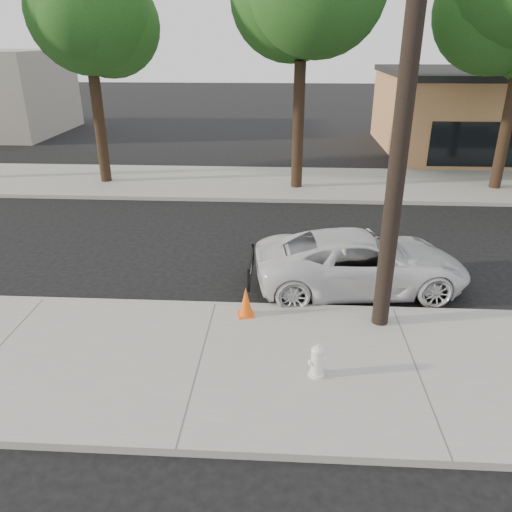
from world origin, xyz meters
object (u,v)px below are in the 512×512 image
police_cruiser (361,261)px  fire_hydrant (317,361)px  traffic_cone (246,302)px  utility_pole (405,99)px

police_cruiser → fire_hydrant: 4.00m
police_cruiser → traffic_cone: size_ratio=7.67×
utility_pole → traffic_cone: 5.11m
utility_pole → fire_hydrant: (-1.44, -1.91, -4.26)m
utility_pole → police_cruiser: bearing=95.8°
utility_pole → police_cruiser: (-0.19, 1.87, -3.99)m
traffic_cone → fire_hydrant: bearing=-55.1°
utility_pole → fire_hydrant: 4.88m
utility_pole → police_cruiser: size_ratio=1.76×
utility_pole → police_cruiser: 4.41m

